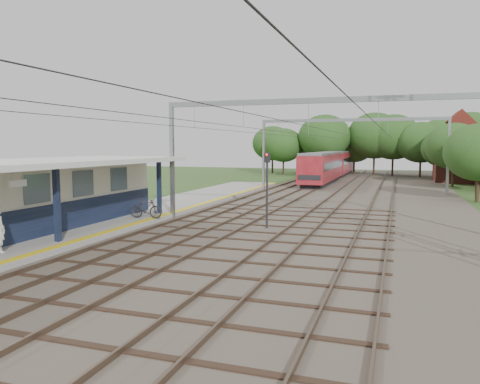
% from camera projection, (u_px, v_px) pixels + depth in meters
% --- Properties ---
extents(ground, '(160.00, 160.00, 0.00)m').
position_uv_depth(ground, '(85.00, 311.00, 12.60)').
color(ground, '#2D4C1E').
rests_on(ground, ground).
extents(ballast_bed, '(18.00, 90.00, 0.10)m').
position_uv_depth(ballast_bed, '(349.00, 198.00, 39.57)').
color(ballast_bed, '#473D33').
rests_on(ballast_bed, ground).
extents(platform, '(5.00, 52.00, 0.35)m').
position_uv_depth(platform, '(128.00, 217.00, 28.17)').
color(platform, gray).
rests_on(platform, ground).
extents(yellow_stripe, '(0.45, 52.00, 0.01)m').
position_uv_depth(yellow_stripe, '(161.00, 216.00, 27.44)').
color(yellow_stripe, yellow).
rests_on(yellow_stripe, platform).
extents(station_building, '(3.41, 18.00, 3.40)m').
position_uv_depth(station_building, '(19.00, 197.00, 21.84)').
color(station_building, beige).
rests_on(station_building, platform).
extents(canopy, '(6.40, 20.00, 3.44)m').
position_uv_depth(canopy, '(20.00, 164.00, 20.38)').
color(canopy, black).
rests_on(canopy, platform).
extents(rail_tracks, '(11.80, 88.00, 0.15)m').
position_uv_depth(rail_tracks, '(320.00, 195.00, 40.36)').
color(rail_tracks, brown).
rests_on(rail_tracks, ballast_bed).
extents(catenary_system, '(17.22, 88.00, 7.00)m').
position_uv_depth(catenary_system, '(336.00, 131.00, 34.78)').
color(catenary_system, gray).
rests_on(catenary_system, ground).
extents(tree_band, '(31.72, 30.88, 8.82)m').
position_uv_depth(tree_band, '(369.00, 142.00, 64.69)').
color(tree_band, '#382619').
rests_on(tree_band, ground).
extents(house_far, '(8.00, 6.12, 8.66)m').
position_uv_depth(house_far, '(471.00, 156.00, 56.13)').
color(house_far, brown).
rests_on(house_far, ground).
extents(bicycle, '(1.93, 0.67, 1.14)m').
position_uv_depth(bicycle, '(146.00, 208.00, 26.44)').
color(bicycle, black).
rests_on(bicycle, platform).
extents(train, '(2.71, 33.79, 3.58)m').
position_uv_depth(train, '(332.00, 164.00, 62.10)').
color(train, black).
rests_on(train, ballast_bed).
extents(signal_post, '(0.32, 0.29, 4.09)m').
position_uv_depth(signal_post, '(267.00, 183.00, 24.54)').
color(signal_post, black).
rests_on(signal_post, ground).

